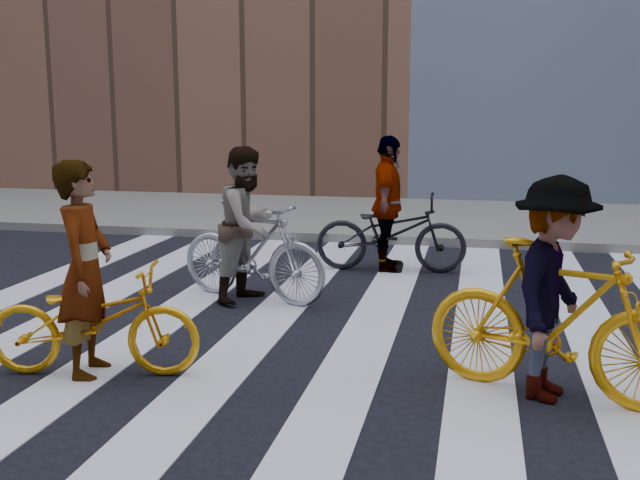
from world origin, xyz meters
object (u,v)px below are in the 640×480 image
(bike_yellow_right, at_px, (558,321))
(bike_dark_rear, at_px, (391,233))
(bike_silver_mid, at_px, (252,251))
(rider_mid, at_px, (248,224))
(rider_right, at_px, (553,289))
(rider_rear, at_px, (388,204))
(rider_left, at_px, (85,269))
(bike_yellow_left, at_px, (93,321))

(bike_yellow_right, bearing_deg, bike_dark_rear, 41.31)
(bike_silver_mid, height_order, rider_mid, rider_mid)
(bike_silver_mid, bearing_deg, rider_right, -108.98)
(rider_right, distance_m, rider_rear, 4.60)
(rider_right, bearing_deg, rider_left, 112.60)
(bike_dark_rear, height_order, rider_rear, rider_rear)
(bike_yellow_left, bearing_deg, bike_dark_rear, -34.13)
(bike_yellow_left, height_order, rider_right, rider_right)
(bike_silver_mid, bearing_deg, bike_yellow_left, -174.75)
(rider_mid, distance_m, rider_right, 3.96)
(bike_yellow_right, distance_m, rider_rear, 4.63)
(rider_mid, height_order, rider_right, rider_mid)
(rider_right, bearing_deg, bike_yellow_right, -71.55)
(bike_dark_rear, height_order, rider_mid, rider_mid)
(rider_left, bearing_deg, bike_yellow_right, -96.30)
(rider_rear, bearing_deg, bike_yellow_left, 153.97)
(bike_yellow_left, xyz_separation_m, rider_mid, (0.54, 2.62, 0.43))
(bike_silver_mid, height_order, rider_rear, rider_rear)
(bike_silver_mid, xyz_separation_m, rider_left, (-0.64, -2.62, 0.32))
(bike_dark_rear, bearing_deg, bike_yellow_left, 153.43)
(bike_yellow_right, xyz_separation_m, rider_right, (-0.05, 0.00, 0.25))
(bike_dark_rear, bearing_deg, rider_rear, 87.17)
(bike_yellow_left, distance_m, rider_right, 3.75)
(rider_left, bearing_deg, bike_dark_rear, -34.66)
(bike_silver_mid, height_order, bike_yellow_right, bike_yellow_right)
(bike_dark_rear, relative_size, rider_rear, 1.10)
(bike_dark_rear, xyz_separation_m, rider_left, (-2.03, -4.51, 0.37))
(bike_silver_mid, xyz_separation_m, rider_mid, (-0.05, 0.00, 0.31))
(bike_yellow_right, distance_m, rider_left, 3.84)
(rider_left, relative_size, rider_mid, 1.01)
(bike_yellow_right, xyz_separation_m, rider_mid, (-3.23, 2.35, 0.27))
(bike_yellow_right, bearing_deg, rider_right, 108.45)
(bike_dark_rear, relative_size, rider_left, 1.12)
(rider_mid, xyz_separation_m, rider_rear, (1.39, 1.89, 0.03))
(bike_yellow_right, relative_size, rider_right, 1.19)
(bike_yellow_left, distance_m, rider_rear, 4.93)
(bike_yellow_left, relative_size, rider_rear, 0.97)
(rider_left, bearing_deg, rider_mid, -23.04)
(bike_yellow_right, xyz_separation_m, rider_rear, (-1.84, 4.24, 0.30))
(bike_silver_mid, distance_m, rider_right, 3.93)
(bike_yellow_left, bearing_deg, rider_right, -96.19)
(bike_dark_rear, xyz_separation_m, rider_right, (1.74, -4.24, 0.33))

